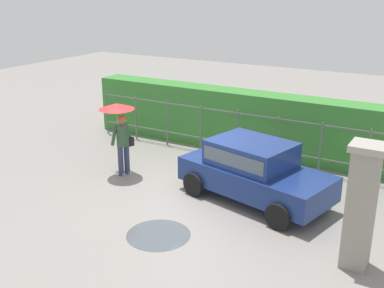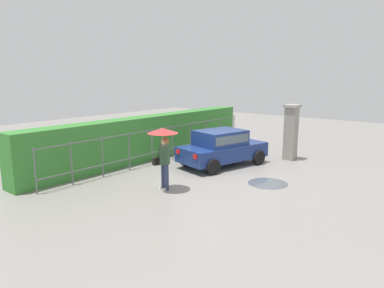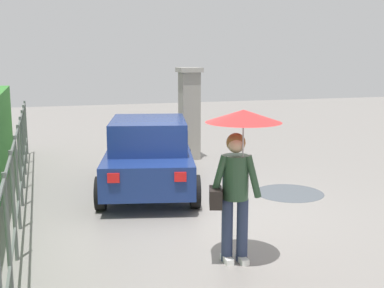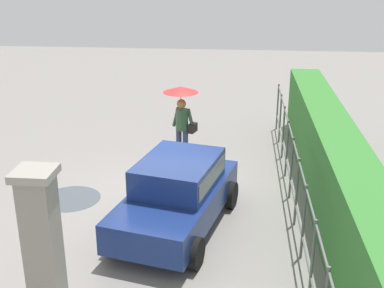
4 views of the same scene
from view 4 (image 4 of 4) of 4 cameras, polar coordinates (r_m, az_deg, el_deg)
The scene contains 7 objects.
ground_plane at distance 12.07m, azimuth -3.49°, elevation -5.65°, with size 40.00×40.00×0.00m, color gray.
car at distance 10.33m, azimuth -1.68°, elevation -5.37°, with size 3.98×2.53×1.48m.
pedestrian at distance 13.65m, azimuth -1.16°, elevation 4.12°, with size 0.97×0.97×2.04m.
gate_pillar at distance 8.14m, azimuth -16.59°, elevation -10.44°, with size 0.60×0.60×2.42m.
fence_section at distance 11.18m, azimuth 11.48°, elevation -3.59°, with size 11.41×0.05×1.50m.
hedge_row at distance 11.25m, azimuth 15.77°, elevation -3.13°, with size 12.36×0.90×1.90m, color #387F33.
puddle_near at distance 12.16m, azimuth -13.53°, elevation -6.02°, with size 1.37×1.37×0.00m, color #4C545B.
Camera 4 is at (10.70, 1.77, 5.31)m, focal length 47.11 mm.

